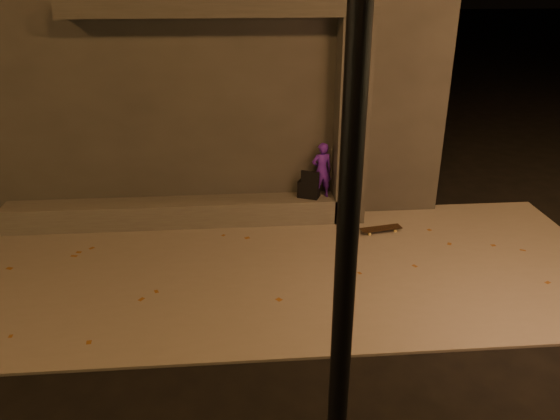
{
  "coord_description": "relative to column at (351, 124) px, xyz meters",
  "views": [
    {
      "loc": [
        -0.31,
        -5.45,
        4.34
      ],
      "look_at": [
        0.3,
        2.0,
        1.02
      ],
      "focal_mm": 35.0,
      "sensor_mm": 36.0,
      "label": 1
    }
  ],
  "objects": [
    {
      "name": "ground",
      "position": [
        -1.7,
        -3.75,
        -1.84
      ],
      "size": [
        120.0,
        120.0,
        0.0
      ],
      "primitive_type": "plane",
      "color": "black",
      "rests_on": "ground"
    },
    {
      "name": "sidewalk",
      "position": [
        -1.7,
        -1.75,
        -1.82
      ],
      "size": [
        11.0,
        4.4,
        0.04
      ],
      "primitive_type": "cube",
      "color": "slate",
      "rests_on": "ground"
    },
    {
      "name": "building",
      "position": [
        -2.7,
        2.74,
        0.77
      ],
      "size": [
        9.0,
        5.1,
        5.22
      ],
      "color": "#373532",
      "rests_on": "ground"
    },
    {
      "name": "ledge",
      "position": [
        -3.2,
        0.0,
        -1.58
      ],
      "size": [
        6.0,
        0.55,
        0.45
      ],
      "primitive_type": "cube",
      "color": "#54514C",
      "rests_on": "sidewalk"
    },
    {
      "name": "column",
      "position": [
        0.0,
        0.0,
        0.0
      ],
      "size": [
        0.55,
        0.55,
        3.6
      ],
      "primitive_type": "cube",
      "color": "#373532",
      "rests_on": "sidewalk"
    },
    {
      "name": "canopy",
      "position": [
        -2.2,
        0.05,
        1.94
      ],
      "size": [
        5.0,
        0.7,
        0.28
      ],
      "primitive_type": "cube",
      "color": "#373532",
      "rests_on": "column"
    },
    {
      "name": "skateboarder",
      "position": [
        -0.5,
        0.0,
        -0.84
      ],
      "size": [
        0.41,
        0.31,
        1.03
      ],
      "primitive_type": "imported",
      "rotation": [
        0.0,
        0.0,
        3.31
      ],
      "color": "#501BB0",
      "rests_on": "ledge"
    },
    {
      "name": "backpack",
      "position": [
        -0.72,
        0.0,
        -1.17
      ],
      "size": [
        0.44,
        0.38,
        0.53
      ],
      "rotation": [
        0.0,
        0.0,
        -0.42
      ],
      "color": "black",
      "rests_on": "ledge"
    },
    {
      "name": "skateboard",
      "position": [
        0.49,
        -0.66,
        -1.73
      ],
      "size": [
        0.77,
        0.32,
        0.08
      ],
      "rotation": [
        0.0,
        0.0,
        0.18
      ],
      "color": "black",
      "rests_on": "sidewalk"
    }
  ]
}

